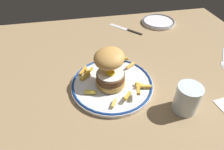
{
  "coord_description": "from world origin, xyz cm",
  "views": [
    {
      "loc": [
        -8.36,
        -48.79,
        43.87
      ],
      "look_at": [
        0.57,
        -4.49,
        4.6
      ],
      "focal_mm": 31.03,
      "sensor_mm": 36.0,
      "label": 1
    }
  ],
  "objects_px": {
    "burger": "(110,68)",
    "fork": "(224,59)",
    "knife": "(128,30)",
    "water_glass": "(186,100)",
    "side_plate": "(158,22)",
    "dinner_plate": "(112,84)"
  },
  "relations": [
    {
      "from": "fork",
      "to": "knife",
      "type": "height_order",
      "value": "knife"
    },
    {
      "from": "fork",
      "to": "water_glass",
      "type": "bearing_deg",
      "value": -144.15
    },
    {
      "from": "burger",
      "to": "fork",
      "type": "relative_size",
      "value": 1.08
    },
    {
      "from": "dinner_plate",
      "to": "fork",
      "type": "xyz_separation_m",
      "value": [
        0.45,
        0.06,
        -0.01
      ]
    },
    {
      "from": "burger",
      "to": "fork",
      "type": "xyz_separation_m",
      "value": [
        0.46,
        0.05,
        -0.07
      ]
    },
    {
      "from": "dinner_plate",
      "to": "knife",
      "type": "xyz_separation_m",
      "value": [
        0.15,
        0.35,
        -0.01
      ]
    },
    {
      "from": "burger",
      "to": "knife",
      "type": "distance_m",
      "value": 0.39
    },
    {
      "from": "dinner_plate",
      "to": "knife",
      "type": "relative_size",
      "value": 1.84
    },
    {
      "from": "dinner_plate",
      "to": "burger",
      "type": "distance_m",
      "value": 0.06
    },
    {
      "from": "side_plate",
      "to": "fork",
      "type": "bearing_deg",
      "value": -68.19
    },
    {
      "from": "dinner_plate",
      "to": "side_plate",
      "type": "distance_m",
      "value": 0.5
    },
    {
      "from": "water_glass",
      "to": "knife",
      "type": "distance_m",
      "value": 0.49
    },
    {
      "from": "dinner_plate",
      "to": "side_plate",
      "type": "xyz_separation_m",
      "value": [
        0.31,
        0.39,
        -0.0
      ]
    },
    {
      "from": "fork",
      "to": "burger",
      "type": "bearing_deg",
      "value": -173.29
    },
    {
      "from": "water_glass",
      "to": "burger",
      "type": "bearing_deg",
      "value": 143.67
    },
    {
      "from": "burger",
      "to": "fork",
      "type": "height_order",
      "value": "burger"
    },
    {
      "from": "fork",
      "to": "knife",
      "type": "distance_m",
      "value": 0.42
    },
    {
      "from": "water_glass",
      "to": "side_plate",
      "type": "distance_m",
      "value": 0.54
    },
    {
      "from": "dinner_plate",
      "to": "burger",
      "type": "height_order",
      "value": "burger"
    },
    {
      "from": "dinner_plate",
      "to": "water_glass",
      "type": "xyz_separation_m",
      "value": [
        0.18,
        -0.13,
        0.03
      ]
    },
    {
      "from": "water_glass",
      "to": "fork",
      "type": "height_order",
      "value": "water_glass"
    },
    {
      "from": "burger",
      "to": "dinner_plate",
      "type": "bearing_deg",
      "value": -39.33
    }
  ]
}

